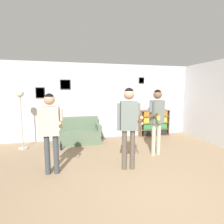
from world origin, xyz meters
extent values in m
plane|color=#937A5B|center=(0.00, 0.00, 0.00)|extent=(20.00, 20.00, 0.00)
cube|color=silver|center=(0.00, 4.08, 1.35)|extent=(8.78, 0.06, 2.70)
cube|color=black|center=(-2.31, 4.03, 1.67)|extent=(0.28, 0.02, 0.35)
cube|color=beige|center=(-2.31, 4.03, 1.67)|extent=(0.24, 0.01, 0.31)
cube|color=black|center=(1.31, 4.03, 2.12)|extent=(0.21, 0.02, 0.22)
cube|color=gray|center=(1.31, 4.03, 2.12)|extent=(0.16, 0.01, 0.18)
cube|color=black|center=(-1.49, 4.03, 1.95)|extent=(0.34, 0.02, 0.33)
cube|color=gray|center=(-1.49, 4.03, 1.95)|extent=(0.30, 0.01, 0.28)
cube|color=#5B7056|center=(-1.16, 3.61, 0.05)|extent=(1.57, 0.80, 0.10)
cube|color=#5B7056|center=(-1.16, 3.61, 0.26)|extent=(1.51, 0.74, 0.32)
cube|color=#5B7056|center=(-1.16, 3.94, 0.62)|extent=(1.51, 0.14, 0.41)
cube|color=#5B7056|center=(-1.89, 3.61, 0.51)|extent=(0.12, 0.74, 0.18)
cube|color=#5B7056|center=(-0.44, 3.61, 0.51)|extent=(0.12, 0.74, 0.18)
cube|color=brown|center=(1.22, 3.86, 0.50)|extent=(0.02, 0.30, 1.00)
cube|color=brown|center=(2.36, 3.86, 0.50)|extent=(0.02, 0.30, 1.00)
cube|color=brown|center=(1.79, 4.00, 0.50)|extent=(1.17, 0.01, 1.00)
cube|color=brown|center=(1.79, 3.86, 0.01)|extent=(1.12, 0.30, 0.02)
cube|color=brown|center=(1.79, 3.86, 0.98)|extent=(1.12, 0.30, 0.02)
cube|color=brown|center=(1.79, 3.86, 0.25)|extent=(1.12, 0.30, 0.02)
cube|color=brown|center=(1.79, 3.86, 0.50)|extent=(1.12, 0.30, 0.02)
cube|color=brown|center=(1.79, 3.86, 0.75)|extent=(1.12, 0.30, 0.02)
cube|color=black|center=(1.79, 3.85, 0.12)|extent=(0.97, 0.26, 0.20)
cube|color=#338447|center=(1.79, 3.85, 0.37)|extent=(0.97, 0.26, 0.20)
cube|color=gold|center=(1.79, 3.85, 0.62)|extent=(0.97, 0.26, 0.20)
cube|color=#B77023|center=(1.79, 3.85, 0.87)|extent=(0.97, 0.26, 0.20)
cylinder|color=#ADA89E|center=(-2.77, 3.38, 0.01)|extent=(0.28, 0.28, 0.03)
cylinder|color=#ADA89E|center=(-2.77, 3.38, 0.80)|extent=(0.03, 0.03, 1.53)
sphere|color=beige|center=(-2.77, 3.38, 1.66)|extent=(0.21, 0.21, 0.21)
cylinder|color=#3D4247|center=(-1.86, 1.50, 0.42)|extent=(0.11, 0.11, 0.83)
cylinder|color=#3D4247|center=(-1.68, 1.49, 0.42)|extent=(0.11, 0.11, 0.83)
cube|color=#BCB2A3|center=(-1.77, 1.49, 1.13)|extent=(0.37, 0.23, 0.59)
sphere|color=tan|center=(-1.77, 1.49, 1.57)|extent=(0.22, 0.22, 0.22)
sphere|color=black|center=(-1.77, 1.49, 1.60)|extent=(0.18, 0.18, 0.18)
cylinder|color=#BCB2A3|center=(-1.55, 1.48, 1.26)|extent=(0.07, 0.07, 0.25)
cylinder|color=tan|center=(-1.57, 1.34, 1.07)|extent=(0.09, 0.31, 0.19)
cylinder|color=white|center=(-1.58, 1.20, 1.00)|extent=(0.05, 0.14, 0.09)
cylinder|color=#BCB2A3|center=(-1.98, 1.51, 1.11)|extent=(0.07, 0.07, 0.56)
cylinder|color=brown|center=(-0.22, 1.34, 0.44)|extent=(0.11, 0.11, 0.89)
cylinder|color=brown|center=(-0.05, 1.31, 0.44)|extent=(0.11, 0.11, 0.89)
cube|color=slate|center=(-0.14, 1.32, 1.20)|extent=(0.39, 0.26, 0.63)
sphere|color=tan|center=(-0.14, 1.32, 1.67)|extent=(0.23, 0.23, 0.23)
sphere|color=black|center=(-0.14, 1.32, 1.71)|extent=(0.20, 0.20, 0.20)
cylinder|color=slate|center=(0.08, 1.29, 1.35)|extent=(0.07, 0.07, 0.27)
cylinder|color=tan|center=(0.05, 1.14, 1.14)|extent=(0.12, 0.33, 0.19)
cylinder|color=white|center=(0.02, 0.99, 1.08)|extent=(0.06, 0.15, 0.09)
cylinder|color=slate|center=(-0.35, 1.36, 1.18)|extent=(0.07, 0.07, 0.59)
cylinder|color=#B7AD99|center=(0.80, 1.96, 0.44)|extent=(0.11, 0.11, 0.87)
cylinder|color=#B7AD99|center=(0.98, 2.00, 0.44)|extent=(0.11, 0.11, 0.87)
cube|color=slate|center=(0.89, 1.98, 1.18)|extent=(0.40, 0.28, 0.62)
sphere|color=brown|center=(0.89, 1.98, 1.64)|extent=(0.23, 0.23, 0.23)
sphere|color=black|center=(0.89, 1.98, 1.68)|extent=(0.19, 0.19, 0.19)
cylinder|color=slate|center=(1.10, 2.03, 1.16)|extent=(0.07, 0.07, 0.58)
cylinder|color=slate|center=(0.68, 1.93, 1.32)|extent=(0.07, 0.07, 0.26)
cylinder|color=brown|center=(0.72, 1.78, 1.12)|extent=(0.14, 0.32, 0.19)
cylinder|color=yellow|center=(0.75, 1.64, 1.07)|extent=(0.08, 0.08, 0.10)
cylinder|color=black|center=(-1.66, 2.97, 0.09)|extent=(0.07, 0.07, 0.18)
cylinder|color=black|center=(-1.66, 2.97, 0.22)|extent=(0.03, 0.03, 0.08)
cylinder|color=blue|center=(1.57, 3.86, 1.05)|extent=(0.07, 0.07, 0.10)
camera|label=1|loc=(-1.38, -2.22, 1.76)|focal=28.00mm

